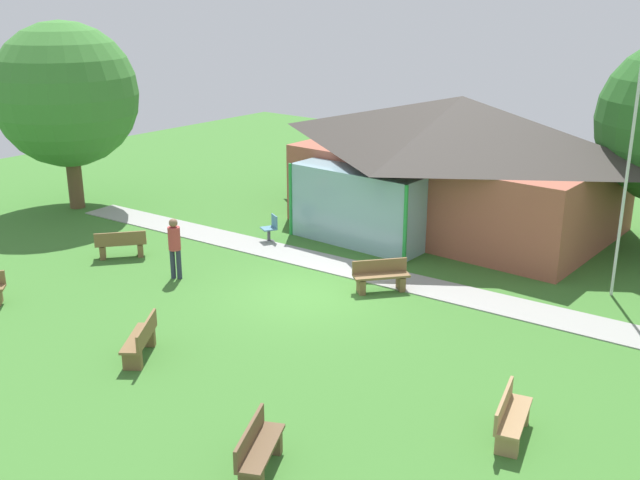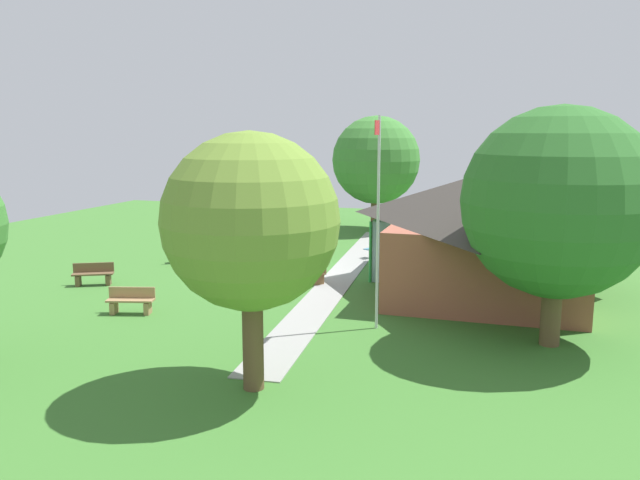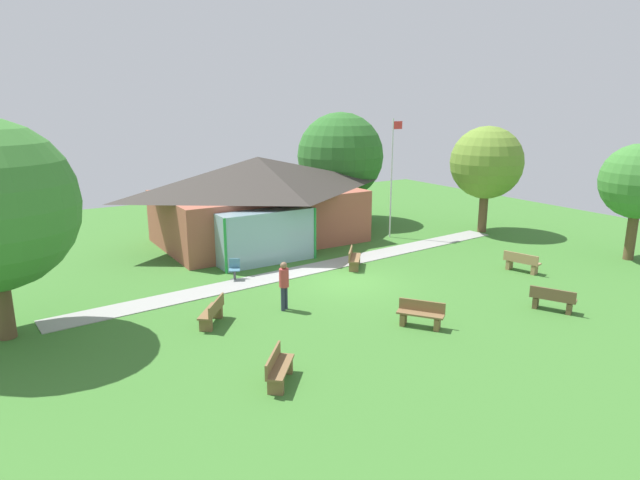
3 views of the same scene
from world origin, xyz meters
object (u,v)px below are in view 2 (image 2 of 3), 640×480
at_px(pavilion, 486,226).
at_px(bench_mid_left, 307,237).
at_px(patio_chair_west, 371,250).
at_px(bench_front_left, 226,233).
at_px(tree_east_hedge, 251,222).
at_px(flagpole, 378,215).
at_px(bench_front_center, 188,253).
at_px(visitor_strolling_lawn, 287,233).
at_px(bench_lawn_far_right, 131,301).
at_px(bench_rear_near_path, 312,272).
at_px(tree_west_hedge, 376,160).
at_px(tree_behind_pavilion_right, 558,203).
at_px(bench_front_right, 93,275).

relative_size(pavilion, bench_mid_left, 7.46).
height_order(bench_mid_left, patio_chair_west, patio_chair_west).
relative_size(bench_front_left, tree_east_hedge, 0.24).
bearing_deg(flagpole, bench_front_center, -124.35).
bearing_deg(flagpole, visitor_strolling_lawn, -147.04).
bearing_deg(pavilion, bench_lawn_far_right, -55.98).
height_order(bench_mid_left, bench_front_center, same).
relative_size(flagpole, tree_east_hedge, 1.07).
xyz_separation_m(flagpole, bench_rear_near_path, (-4.95, -3.60, -3.02)).
height_order(bench_mid_left, tree_west_hedge, tree_west_hedge).
bearing_deg(tree_behind_pavilion_right, bench_front_center, -114.74).
xyz_separation_m(bench_lawn_far_right, bench_front_center, (-7.66, -2.17, 0.00)).
bearing_deg(bench_front_center, bench_front_right, -142.39).
xyz_separation_m(bench_front_left, tree_west_hedge, (-5.80, 6.92, 3.72)).
relative_size(bench_front_left, tree_behind_pavilion_right, 0.22).
height_order(bench_lawn_far_right, patio_chair_west, patio_chair_west).
height_order(pavilion, tree_behind_pavilion_right, tree_behind_pavilion_right).
bearing_deg(bench_rear_near_path, bench_front_left, -6.39).
height_order(bench_front_right, tree_west_hedge, tree_west_hedge).
xyz_separation_m(bench_front_right, tree_west_hedge, (-16.22, 7.46, 3.72)).
relative_size(pavilion, visitor_strolling_lawn, 6.19).
bearing_deg(bench_front_left, tree_behind_pavilion_right, -177.87).
relative_size(flagpole, patio_chair_west, 7.26).
distance_m(bench_front_center, patio_chair_west, 8.29).
relative_size(flagpole, bench_front_right, 4.06).
relative_size(bench_lawn_far_right, bench_front_right, 1.02).
height_order(pavilion, tree_west_hedge, tree_west_hedge).
bearing_deg(bench_front_left, flagpole, 171.63).
bearing_deg(bench_front_center, tree_west_hedge, 25.62).
bearing_deg(patio_chair_west, tree_behind_pavilion_right, -117.57).
xyz_separation_m(pavilion, bench_front_right, (4.35, -14.21, -1.87)).
bearing_deg(bench_front_center, tree_east_hedge, -91.70).
relative_size(bench_lawn_far_right, bench_mid_left, 1.08).
xyz_separation_m(bench_front_right, tree_behind_pavilion_right, (2.05, 16.28, 3.53)).
height_order(patio_chair_west, tree_west_hedge, tree_west_hedge).
bearing_deg(tree_west_hedge, tree_east_hedge, 5.40).
bearing_deg(bench_mid_left, bench_front_center, -84.52).
height_order(visitor_strolling_lawn, tree_east_hedge, tree_east_hedge).
bearing_deg(bench_front_center, pavilion, -38.41).
xyz_separation_m(bench_front_right, bench_front_center, (-4.81, 1.38, 0.00)).
bearing_deg(bench_lawn_far_right, patio_chair_west, -132.00).
height_order(patio_chair_west, tree_behind_pavilion_right, tree_behind_pavilion_right).
xyz_separation_m(bench_mid_left, bench_front_right, (10.45, -5.10, 0.00)).
bearing_deg(pavilion, bench_front_right, -72.99).
xyz_separation_m(patio_chair_west, visitor_strolling_lawn, (0.13, -4.04, 0.61)).
relative_size(bench_front_left, bench_lawn_far_right, 0.91).
height_order(bench_front_center, tree_east_hedge, tree_east_hedge).
bearing_deg(visitor_strolling_lawn, bench_front_right, 118.98).
distance_m(bench_front_center, tree_behind_pavilion_right, 16.78).
bearing_deg(bench_rear_near_path, flagpole, 165.49).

